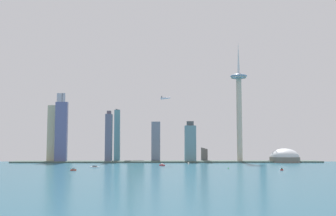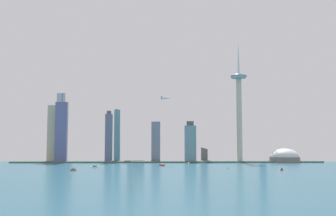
{
  "view_description": "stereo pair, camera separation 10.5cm",
  "coord_description": "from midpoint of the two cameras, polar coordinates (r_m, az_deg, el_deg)",
  "views": [
    {
      "loc": [
        -22.32,
        -500.8,
        43.92
      ],
      "look_at": [
        0.49,
        446.25,
        128.54
      ],
      "focal_mm": 42.95,
      "sensor_mm": 36.0,
      "label": 1
    },
    {
      "loc": [
        -22.21,
        -500.8,
        43.92
      ],
      "look_at": [
        0.49,
        446.25,
        128.54
      ],
      "focal_mm": 42.95,
      "sensor_mm": 36.0,
      "label": 2
    }
  ],
  "objects": [
    {
      "name": "skyscraper_7",
      "position": [
        999.44,
        -16.17,
        -3.52
      ],
      "size": [
        18.76,
        14.09,
        135.95
      ],
      "color": "#C2BA97",
      "rests_on": "ground"
    },
    {
      "name": "skyscraper_0",
      "position": [
        1084.8,
        -13.97,
        -4.46
      ],
      "size": [
        16.36,
        20.91,
        120.81
      ],
      "color": "slate",
      "rests_on": "ground"
    },
    {
      "name": "skyscraper_4",
      "position": [
        968.32,
        -8.41,
        -4.17
      ],
      "size": [
        14.6,
        27.16,
        122.42
      ],
      "color": "slate",
      "rests_on": "ground"
    },
    {
      "name": "airplane",
      "position": [
        883.4,
        -0.35,
        1.41
      ],
      "size": [
        23.57,
        24.84,
        7.94
      ],
      "rotation": [
        0.0,
        0.0,
        5.45
      ],
      "color": "white"
    },
    {
      "name": "skyscraper_3",
      "position": [
        1010.02,
        -7.21,
        -3.79
      ],
      "size": [
        14.24,
        18.37,
        139.48
      ],
      "color": "#5693A0",
      "rests_on": "ground"
    },
    {
      "name": "stadium_dome",
      "position": [
        995.8,
        16.22,
        -6.78
      ],
      "size": [
        70.4,
        70.4,
        39.79
      ],
      "color": "slate",
      "rests_on": "ground"
    },
    {
      "name": "boat_0",
      "position": [
        866.39,
        2.94,
        -7.89
      ],
      "size": [
        4.23,
        13.15,
        4.5
      ],
      "rotation": [
        0.0,
        0.0,
        4.65
      ],
      "color": "white",
      "rests_on": "ground"
    },
    {
      "name": "boat_3",
      "position": [
        817.03,
        -0.86,
        -8.07
      ],
      "size": [
        11.7,
        13.55,
        8.22
      ],
      "rotation": [
        0.0,
        0.0,
        5.35
      ],
      "color": "red",
      "rests_on": "ground"
    },
    {
      "name": "boat_1",
      "position": [
        773.56,
        -10.36,
        -8.19
      ],
      "size": [
        18.33,
        10.91,
        3.13
      ],
      "rotation": [
        0.0,
        0.0,
        2.89
      ],
      "color": "white",
      "rests_on": "ground"
    },
    {
      "name": "boat_4",
      "position": [
        686.32,
        -13.29,
        -8.5
      ],
      "size": [
        9.81,
        7.31,
        4.75
      ],
      "rotation": [
        0.0,
        0.0,
        3.64
      ],
      "color": "#AE2D18",
      "rests_on": "ground"
    },
    {
      "name": "skyscraper_6",
      "position": [
        975.91,
        -14.91,
        -3.33
      ],
      "size": [
        27.45,
        13.25,
        163.34
      ],
      "color": "slate",
      "rests_on": "ground"
    },
    {
      "name": "channel_buoy_0",
      "position": [
        724.43,
        8.53,
        -8.41
      ],
      "size": [
        1.93,
        1.93,
        2.84
      ],
      "primitive_type": "cone",
      "color": "green",
      "rests_on": "ground"
    },
    {
      "name": "skyscraper_11",
      "position": [
        971.13,
        3.17,
        -4.98
      ],
      "size": [
        27.19,
        20.82,
        98.29
      ],
      "color": "#628D9C",
      "rests_on": "ground"
    },
    {
      "name": "observation_tower",
      "position": [
        982.91,
        10.04,
        1.15
      ],
      "size": [
        40.66,
        40.66,
        293.57
      ],
      "color": "beige",
      "rests_on": "ground"
    },
    {
      "name": "skyscraper_8",
      "position": [
        1072.08,
        5.12,
        -4.54
      ],
      "size": [
        17.02,
        22.56,
        114.13
      ],
      "color": "slate",
      "rests_on": "ground"
    },
    {
      "name": "skyscraper_9",
      "position": [
        1067.91,
        -5.29,
        -2.71
      ],
      "size": [
        15.96,
        23.96,
        182.37
      ],
      "color": "slate",
      "rests_on": "ground"
    },
    {
      "name": "boat_2",
      "position": [
        697.46,
        15.85,
        -8.4
      ],
      "size": [
        6.68,
        7.35,
        9.17
      ],
      "rotation": [
        0.0,
        0.0,
        4.01
      ],
      "color": "red",
      "rests_on": "ground"
    },
    {
      "name": "waterfront_pier",
      "position": [
        960.3,
        -0.05,
        -7.63
      ],
      "size": [
        727.88,
        54.67,
        3.35
      ],
      "primitive_type": "cube",
      "color": "#495C52",
      "rests_on": "ground"
    },
    {
      "name": "skyscraper_5",
      "position": [
        1036.64,
        -14.92,
        -2.57
      ],
      "size": [
        20.42,
        20.38,
        179.01
      ],
      "color": "#A2ABC1",
      "rests_on": "ground"
    },
    {
      "name": "skyscraper_12",
      "position": [
        1018.71,
        5.1,
        -3.63
      ],
      "size": [
        16.46,
        18.8,
        143.64
      ],
      "color": "#6F635E",
      "rests_on": "ground"
    },
    {
      "name": "skyscraper_2",
      "position": [
        1094.73,
        13.22,
        -2.8
      ],
      "size": [
        15.09,
        12.93,
        195.99
      ],
      "color": "slate",
      "rests_on": "ground"
    },
    {
      "name": "skyscraper_1",
      "position": [
        1025.4,
        -4.12,
        -5.42
      ],
      "size": [
        25.88,
        24.18,
        75.96
      ],
      "color": "slate",
      "rests_on": "ground"
    },
    {
      "name": "ground_plane",
      "position": [
        503.22,
        1.18,
        -10.11
      ],
      "size": [
        6000.0,
        6000.0,
        0.0
      ],
      "primitive_type": "plane",
      "color": "#22576E"
    },
    {
      "name": "skyscraper_10",
      "position": [
        1010.22,
        -1.75,
        -4.74
      ],
      "size": [
        21.9,
        24.48,
        103.56
      ],
      "color": "slate",
      "rests_on": "ground"
    }
  ]
}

